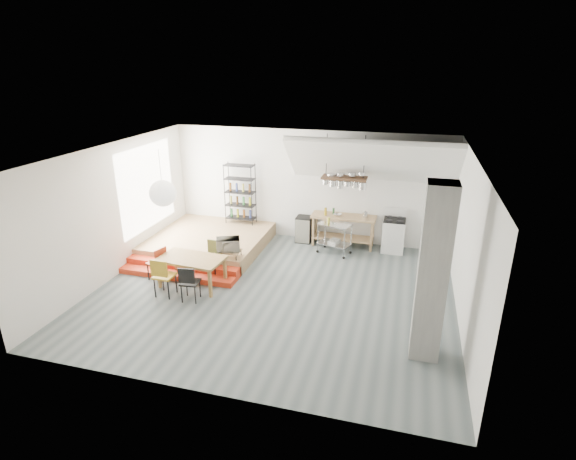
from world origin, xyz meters
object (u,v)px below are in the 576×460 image
(rolling_cart, at_px, (335,234))
(mini_fridge, at_px, (304,229))
(stove, at_px, (393,235))
(dining_table, at_px, (191,261))

(rolling_cart, bearing_deg, mini_fridge, 164.44)
(stove, distance_m, dining_table, 5.56)
(dining_table, bearing_deg, stove, 41.99)
(stove, height_order, mini_fridge, stove)
(stove, height_order, rolling_cart, stove)
(dining_table, xyz_separation_m, mini_fridge, (1.88, 3.40, -0.26))
(mini_fridge, bearing_deg, rolling_cart, -32.51)
(mini_fridge, bearing_deg, stove, -0.99)
(dining_table, relative_size, rolling_cart, 1.62)
(rolling_cart, bearing_deg, dining_table, -119.26)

